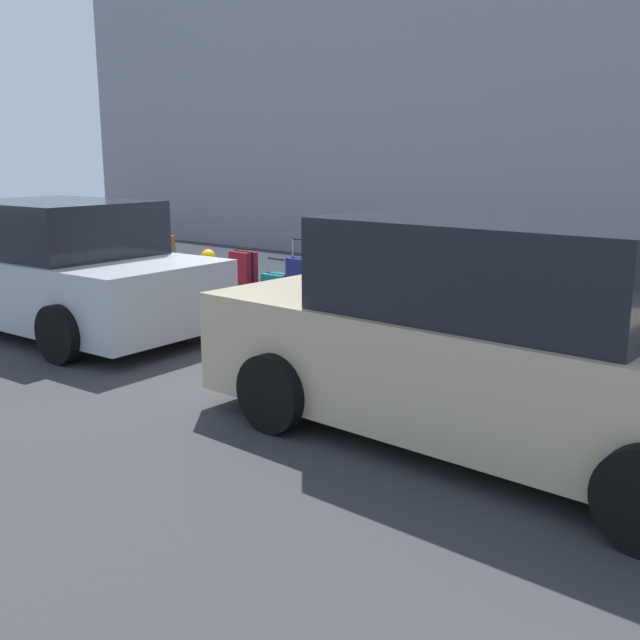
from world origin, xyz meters
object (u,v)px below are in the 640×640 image
object	(u,v)px
suitcase_olive_3	(436,309)
suitcase_navy_7	(302,288)
suitcase_red_6	(329,298)
fire_hydrant	(209,274)
suitcase_navy_0	(584,333)
suitcase_maroon_2	(482,317)
suitcase_maroon_9	(244,280)
suitcase_silver_4	(398,303)
suitcase_teal_8	(277,292)
parked_car_silver_1	(60,271)
bollard_post	(172,267)
suitcase_teal_1	(532,328)
parked_car_beige_0	(494,343)
suitcase_black_5	(356,297)

from	to	relation	value
suitcase_olive_3	suitcase_navy_7	world-z (taller)	suitcase_olive_3
suitcase_red_6	fire_hydrant	xyz separation A→B (m)	(2.21, -0.01, 0.08)
suitcase_navy_0	suitcase_maroon_2	bearing A→B (deg)	7.06
suitcase_navy_7	suitcase_maroon_9	size ratio (longest dim) A/B	1.22
suitcase_silver_4	suitcase_maroon_9	world-z (taller)	suitcase_silver_4
suitcase_teal_8	parked_car_silver_1	size ratio (longest dim) A/B	0.16
suitcase_olive_3	suitcase_navy_7	xyz separation A→B (m)	(2.04, -0.10, 0.00)
suitcase_teal_8	fire_hydrant	bearing A→B (deg)	3.46
suitcase_silver_4	parked_car_silver_1	bearing A→B (deg)	28.87
suitcase_maroon_2	suitcase_silver_4	size ratio (longest dim) A/B	0.98
suitcase_teal_8	parked_car_silver_1	xyz separation A→B (m)	(1.76, 2.10, 0.37)
fire_hydrant	bollard_post	distance (m)	0.66
fire_hydrant	bollard_post	world-z (taller)	bollard_post
suitcase_maroon_2	suitcase_olive_3	bearing A→B (deg)	0.52
suitcase_navy_7	suitcase_teal_8	xyz separation A→B (m)	(0.48, -0.04, -0.13)
suitcase_red_6	suitcase_maroon_9	distance (m)	1.44
suitcase_navy_0	suitcase_navy_7	distance (m)	3.63
suitcase_teal_1	fire_hydrant	xyz separation A→B (m)	(4.88, -0.04, 0.06)
suitcase_teal_8	suitcase_teal_1	bearing A→B (deg)	178.23
suitcase_silver_4	bollard_post	xyz separation A→B (m)	(3.86, 0.18, 0.09)
suitcase_teal_8	parked_car_beige_0	world-z (taller)	parked_car_beige_0
suitcase_silver_4	suitcase_red_6	bearing A→B (deg)	1.97
suitcase_black_5	suitcase_red_6	distance (m)	0.49
parked_car_silver_1	suitcase_navy_0	bearing A→B (deg)	-160.41
suitcase_maroon_2	suitcase_navy_7	distance (m)	2.61
suitcase_navy_0	suitcase_maroon_2	size ratio (longest dim) A/B	0.95
fire_hydrant	suitcase_black_5	bearing A→B (deg)	178.44
suitcase_silver_4	bollard_post	bearing A→B (deg)	2.64
suitcase_silver_4	fire_hydrant	xyz separation A→B (m)	(3.22, 0.03, 0.02)
suitcase_maroon_9	bollard_post	xyz separation A→B (m)	(1.42, 0.08, 0.06)
fire_hydrant	parked_car_beige_0	xyz separation A→B (m)	(-5.45, 2.03, 0.27)
suitcase_black_5	bollard_post	distance (m)	3.33
suitcase_red_6	bollard_post	distance (m)	2.86
parked_car_silver_1	suitcase_navy_7	bearing A→B (deg)	-137.46
suitcase_silver_4	suitcase_red_6	world-z (taller)	suitcase_silver_4
suitcase_olive_3	suitcase_black_5	world-z (taller)	suitcase_olive_3
suitcase_red_6	suitcase_navy_7	bearing A→B (deg)	-4.61
suitcase_olive_3	suitcase_teal_8	distance (m)	2.53
suitcase_olive_3	suitcase_silver_4	bearing A→B (deg)	-9.85
suitcase_red_6	suitcase_navy_7	xyz separation A→B (m)	(0.47, -0.04, 0.07)
suitcase_silver_4	suitcase_red_6	distance (m)	1.01
suitcase_maroon_2	suitcase_teal_8	distance (m)	3.09
suitcase_teal_1	suitcase_olive_3	bearing A→B (deg)	1.74
fire_hydrant	bollard_post	bearing A→B (deg)	13.29
suitcase_black_5	suitcase_teal_8	bearing A→B (deg)	-5.94
suitcase_teal_8	suitcase_maroon_2	bearing A→B (deg)	177.40
suitcase_silver_4	suitcase_navy_7	xyz separation A→B (m)	(1.48, -0.00, 0.02)
suitcase_navy_7	suitcase_teal_8	size ratio (longest dim) A/B	1.42
suitcase_teal_1	bollard_post	world-z (taller)	suitcase_teal_1
suitcase_teal_1	suitcase_maroon_9	bearing A→B (deg)	0.48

